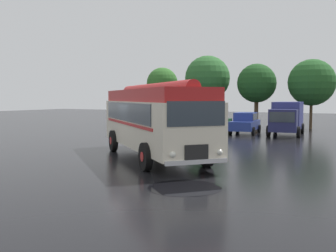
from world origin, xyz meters
TOP-DOWN VIEW (x-y plane):
  - ground_plane at (0.00, 0.00)m, footprint 120.00×120.00m
  - vintage_bus at (0.95, -0.05)m, footprint 9.08×8.62m
  - car_near_left at (-4.27, 15.13)m, footprint 2.18×4.31m
  - car_mid_left at (-1.88, 15.08)m, footprint 2.19×4.31m
  - car_mid_right at (1.17, 14.14)m, footprint 2.25×4.34m
  - box_van at (4.25, 14.76)m, footprint 2.66×5.90m
  - tree_far_left at (-10.06, 21.00)m, footprint 3.32×3.32m
  - tree_left_of_centre at (-4.97, 21.25)m, footprint 4.56×4.56m
  - tree_centre at (0.19, 20.90)m, footprint 3.66×3.66m
  - tree_right_of_centre at (4.96, 21.30)m, footprint 4.18×4.18m
  - puddle_patch at (4.92, -5.02)m, footprint 2.33×2.33m

SIDE VIEW (x-z plane):
  - ground_plane at x=0.00m, z-range 0.00..0.00m
  - puddle_patch at x=4.92m, z-range 0.00..0.01m
  - car_near_left at x=-4.27m, z-range 0.02..1.68m
  - car_mid_left at x=-1.88m, z-range 0.02..1.68m
  - car_mid_right at x=1.17m, z-range 0.02..1.68m
  - box_van at x=4.25m, z-range 0.11..2.61m
  - vintage_bus at x=0.95m, z-range 0.15..3.64m
  - tree_centre at x=0.19m, z-range 1.10..7.13m
  - tree_right_of_centre at x=4.96m, z-range 1.05..7.34m
  - tree_far_left at x=-10.06m, z-range 1.38..7.42m
  - tree_left_of_centre at x=-4.97m, z-range 1.28..8.37m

